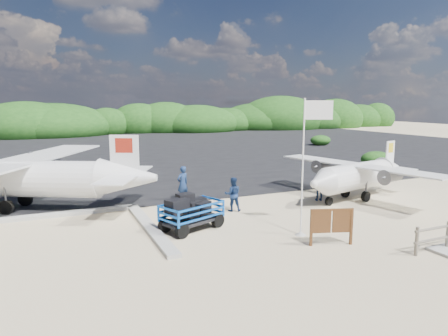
# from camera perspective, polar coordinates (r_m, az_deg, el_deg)

# --- Properties ---
(ground) EXTENTS (160.00, 160.00, 0.00)m
(ground) POSITION_cam_1_polar(r_m,az_deg,el_deg) (16.98, 5.74, -8.16)
(ground) COLOR beige
(asphalt_apron) EXTENTS (90.00, 50.00, 0.04)m
(asphalt_apron) POSITION_cam_1_polar(r_m,az_deg,el_deg) (45.06, -13.50, 2.59)
(asphalt_apron) COLOR #B2B2B2
(asphalt_apron) RESTS_ON ground
(lagoon) EXTENTS (9.00, 7.00, 0.40)m
(lagoon) POSITION_cam_1_polar(r_m,az_deg,el_deg) (16.38, -26.30, -9.77)
(lagoon) COLOR #B2B2B2
(lagoon) RESTS_ON ground
(vegetation_band) EXTENTS (124.00, 8.00, 4.40)m
(vegetation_band) POSITION_cam_1_polar(r_m,az_deg,el_deg) (69.70, -17.31, 4.72)
(vegetation_band) COLOR #B2B2B2
(vegetation_band) RESTS_ON ground
(baggage_cart) EXTENTS (3.05, 2.40, 1.34)m
(baggage_cart) POSITION_cam_1_polar(r_m,az_deg,el_deg) (16.42, -4.59, -8.75)
(baggage_cart) COLOR blue
(baggage_cart) RESTS_ON ground
(flagpole) EXTENTS (1.14, 0.84, 5.25)m
(flagpole) POSITION_cam_1_polar(r_m,az_deg,el_deg) (16.01, 10.87, -9.38)
(flagpole) COLOR white
(flagpole) RESTS_ON ground
(signboard) EXTENTS (1.65, 0.68, 1.39)m
(signboard) POSITION_cam_1_polar(r_m,az_deg,el_deg) (15.17, 14.99, -10.59)
(signboard) COLOR brown
(signboard) RESTS_ON ground
(crew_a) EXTENTS (0.79, 0.65, 1.85)m
(crew_a) POSITION_cam_1_polar(r_m,az_deg,el_deg) (20.83, -5.93, -2.25)
(crew_a) COLOR navy
(crew_a) RESTS_ON ground
(crew_b) EXTENTS (0.94, 0.83, 1.63)m
(crew_b) POSITION_cam_1_polar(r_m,az_deg,el_deg) (18.86, 1.26, -3.77)
(crew_b) COLOR navy
(crew_b) RESTS_ON ground
(crew_c) EXTENTS (0.93, 0.63, 1.47)m
(crew_c) POSITION_cam_1_polar(r_m,az_deg,el_deg) (21.43, 13.50, -2.65)
(crew_c) COLOR navy
(crew_c) RESTS_ON ground
(aircraft_large) EXTENTS (20.79, 20.79, 4.61)m
(aircraft_large) POSITION_cam_1_polar(r_m,az_deg,el_deg) (41.00, 1.03, 2.20)
(aircraft_large) COLOR #B2B2B2
(aircraft_large) RESTS_ON ground
(aircraft_small) EXTENTS (9.33, 9.33, 2.80)m
(aircraft_small) POSITION_cam_1_polar(r_m,az_deg,el_deg) (44.85, -20.57, 2.22)
(aircraft_small) COLOR #B2B2B2
(aircraft_small) RESTS_ON ground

